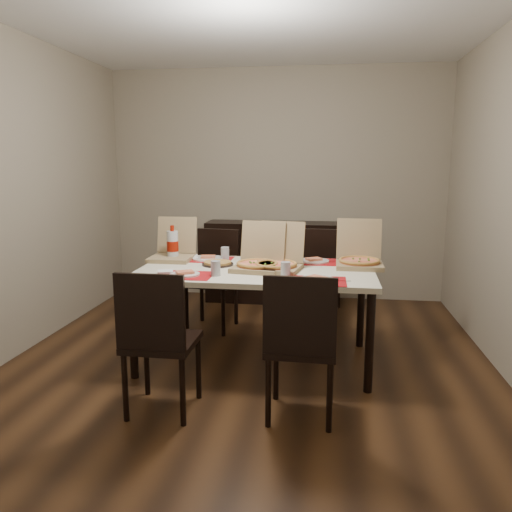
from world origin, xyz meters
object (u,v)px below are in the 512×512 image
at_px(dining_table, 256,277).
at_px(dip_bowl, 264,263).
at_px(chair_near_left, 158,337).
at_px(soda_bottle, 173,245).
at_px(chair_near_right, 301,341).
at_px(pizza_box_center, 258,262).
at_px(chair_far_right, 314,274).
at_px(sideboard, 273,262).
at_px(chair_far_left, 214,274).

height_order(dining_table, dip_bowl, dip_bowl).
bearing_deg(chair_near_left, dip_bowl, 64.31).
bearing_deg(soda_bottle, chair_near_left, -77.36).
height_order(chair_near_left, dip_bowl, chair_near_left).
relative_size(chair_near_right, pizza_box_center, 2.14).
relative_size(chair_far_right, soda_bottle, 3.18).
xyz_separation_m(chair_near_left, chair_near_right, (0.87, 0.05, 0.00)).
height_order(chair_far_right, soda_bottle, soda_bottle).
height_order(sideboard, chair_near_left, chair_near_left).
bearing_deg(dip_bowl, dining_table, -108.57).
bearing_deg(chair_near_left, soda_bottle, 102.64).
xyz_separation_m(chair_near_left, chair_far_right, (0.90, 1.88, 0.00)).
relative_size(sideboard, chair_near_left, 1.61).
height_order(dining_table, chair_far_left, chair_far_left).
distance_m(chair_near_left, soda_bottle, 1.28).
distance_m(sideboard, chair_near_right, 2.71).
height_order(dining_table, pizza_box_center, pizza_box_center).
bearing_deg(chair_far_left, chair_near_right, -61.83).
bearing_deg(chair_far_right, pizza_box_center, -112.76).
bearing_deg(pizza_box_center, chair_near_right, -66.79).
xyz_separation_m(chair_far_left, dip_bowl, (0.56, -0.66, 0.25)).
bearing_deg(chair_far_left, chair_far_right, 8.30).
distance_m(sideboard, chair_far_left, 1.08).
bearing_deg(chair_far_right, soda_bottle, -149.56).
distance_m(sideboard, chair_far_right, 0.97).
xyz_separation_m(dining_table, chair_far_right, (0.42, 0.94, -0.17)).
height_order(dining_table, soda_bottle, soda_bottle).
relative_size(dining_table, soda_bottle, 6.15).
bearing_deg(dip_bowl, chair_near_right, -71.46).
relative_size(sideboard, pizza_box_center, 3.45).
bearing_deg(sideboard, soda_bottle, -114.38).
xyz_separation_m(pizza_box_center, dip_bowl, (0.03, 0.16, -0.04)).
bearing_deg(chair_near_right, chair_near_left, -176.73).
distance_m(sideboard, pizza_box_center, 1.84).
xyz_separation_m(chair_far_right, dip_bowl, (-0.38, -0.80, 0.25)).
bearing_deg(chair_near_right, soda_bottle, 134.71).
height_order(chair_near_right, chair_far_right, same).
xyz_separation_m(sideboard, pizza_box_center, (0.07, -1.80, 0.36)).
xyz_separation_m(chair_near_right, pizza_box_center, (-0.37, 0.87, 0.30)).
relative_size(pizza_box_center, dip_bowl, 3.79).
xyz_separation_m(sideboard, chair_near_right, (0.45, -2.67, 0.06)).
distance_m(chair_near_left, chair_near_right, 0.87).
bearing_deg(sideboard, pizza_box_center, -87.74).
height_order(dining_table, chair_near_left, chair_near_left).
xyz_separation_m(dining_table, dip_bowl, (0.05, 0.14, 0.08)).
bearing_deg(sideboard, dip_bowl, -86.56).
height_order(chair_near_left, pizza_box_center, pizza_box_center).
bearing_deg(chair_near_left, dining_table, 63.30).
bearing_deg(sideboard, dining_table, -88.37).
relative_size(chair_near_right, soda_bottle, 3.18).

